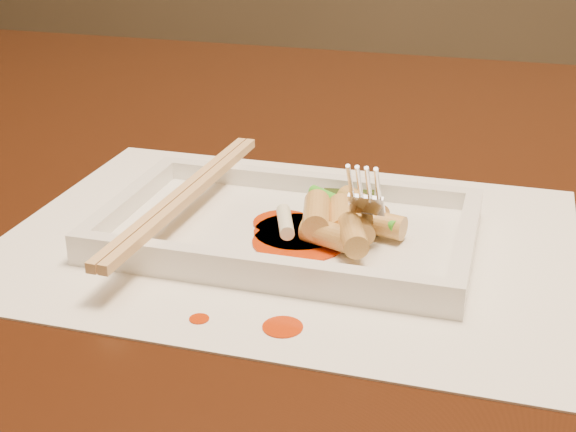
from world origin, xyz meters
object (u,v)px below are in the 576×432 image
(plate_base, at_px, (288,234))
(fork, at_px, (395,130))
(table, at_px, (315,258))
(placemat, at_px, (288,240))
(chopstick_a, at_px, (180,194))

(plate_base, distance_m, fork, 0.11)
(fork, bearing_deg, table, 121.00)
(placemat, bearing_deg, fork, 14.42)
(table, height_order, placemat, placemat)
(table, height_order, fork, fork)
(plate_base, bearing_deg, placemat, 0.00)
(placemat, xyz_separation_m, chopstick_a, (-0.08, 0.00, 0.03))
(table, height_order, plate_base, plate_base)
(placemat, bearing_deg, chopstick_a, 180.00)
(table, bearing_deg, fork, -59.00)
(table, relative_size, fork, 10.00)
(placemat, xyz_separation_m, plate_base, (0.00, 0.00, 0.00))
(plate_base, relative_size, chopstick_a, 1.05)
(placemat, height_order, chopstick_a, chopstick_a)
(plate_base, height_order, fork, fork)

